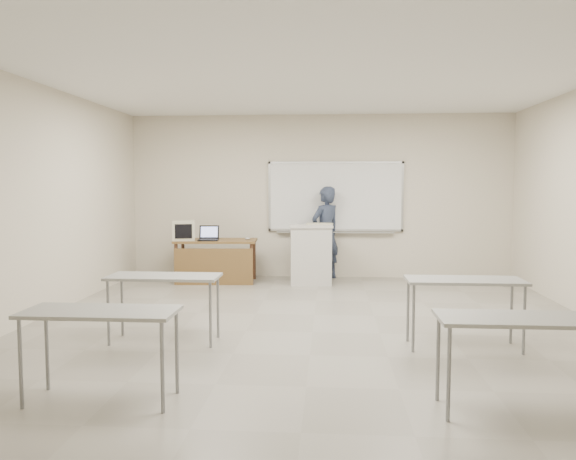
# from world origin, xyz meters

# --- Properties ---
(floor) EXTENTS (7.00, 8.00, 0.01)m
(floor) POSITION_xyz_m (0.00, 0.00, -0.01)
(floor) COLOR gray
(floor) RESTS_ON ground
(whiteboard) EXTENTS (2.48, 0.10, 1.31)m
(whiteboard) POSITION_xyz_m (0.30, 3.97, 1.48)
(whiteboard) COLOR white
(whiteboard) RESTS_ON floor
(student_desks) EXTENTS (4.40, 2.20, 0.73)m
(student_desks) POSITION_xyz_m (-0.00, -1.35, 0.67)
(student_desks) COLOR gray
(student_desks) RESTS_ON floor
(instructor_desk) EXTENTS (1.42, 0.71, 0.75)m
(instructor_desk) POSITION_xyz_m (-1.80, 3.19, 0.54)
(instructor_desk) COLOR brown
(instructor_desk) RESTS_ON floor
(podium) EXTENTS (0.73, 0.53, 1.03)m
(podium) POSITION_xyz_m (-0.13, 3.20, 0.52)
(podium) COLOR #B7B4AE
(podium) RESTS_ON floor
(crt_monitor) EXTENTS (0.38, 0.43, 0.36)m
(crt_monitor) POSITION_xyz_m (-2.35, 3.18, 0.92)
(crt_monitor) COLOR #B3AF92
(crt_monitor) RESTS_ON instructor_desk
(laptop) EXTENTS (0.34, 0.32, 0.25)m
(laptop) POSITION_xyz_m (-1.90, 3.18, 0.81)
(laptop) COLOR black
(laptop) RESTS_ON instructor_desk
(mouse) EXTENTS (0.10, 0.07, 0.04)m
(mouse) POSITION_xyz_m (-1.25, 3.35, 0.77)
(mouse) COLOR #A9ACB2
(mouse) RESTS_ON instructor_desk
(keyboard) EXTENTS (0.47, 0.18, 0.03)m
(keyboard) POSITION_xyz_m (0.02, 3.28, 1.04)
(keyboard) COLOR #B3AF92
(keyboard) RESTS_ON podium
(presenter) EXTENTS (0.73, 0.71, 1.68)m
(presenter) POSITION_xyz_m (0.12, 3.78, 0.84)
(presenter) COLOR black
(presenter) RESTS_ON floor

